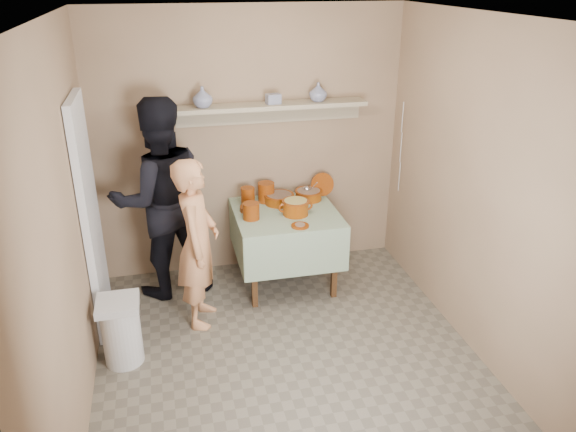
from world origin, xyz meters
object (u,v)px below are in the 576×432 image
object	(u,v)px
person_helper	(160,199)
serving_table	(286,223)
cazuela_rice	(296,206)
trash_bin	(121,331)
person_cook	(198,244)

from	to	relation	value
person_helper	serving_table	world-z (taller)	person_helper
cazuela_rice	trash_bin	distance (m)	1.89
serving_table	cazuela_rice	bearing A→B (deg)	-51.22
serving_table	cazuela_rice	size ratio (longest dim) A/B	2.95
cazuela_rice	trash_bin	xyz separation A→B (m)	(-1.60, -0.84, -0.56)
person_helper	cazuela_rice	size ratio (longest dim) A/B	5.71
person_cook	cazuela_rice	xyz separation A→B (m)	(0.94, 0.38, 0.10)
serving_table	cazuela_rice	xyz separation A→B (m)	(0.07, -0.09, 0.20)
person_helper	serving_table	distance (m)	1.19
cazuela_rice	serving_table	bearing A→B (deg)	128.78
serving_table	trash_bin	size ratio (longest dim) A/B	1.74
person_helper	person_cook	bearing A→B (deg)	101.88
serving_table	trash_bin	distance (m)	1.82
person_cook	cazuela_rice	distance (m)	1.02
person_cook	serving_table	xyz separation A→B (m)	(0.87, 0.48, -0.11)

